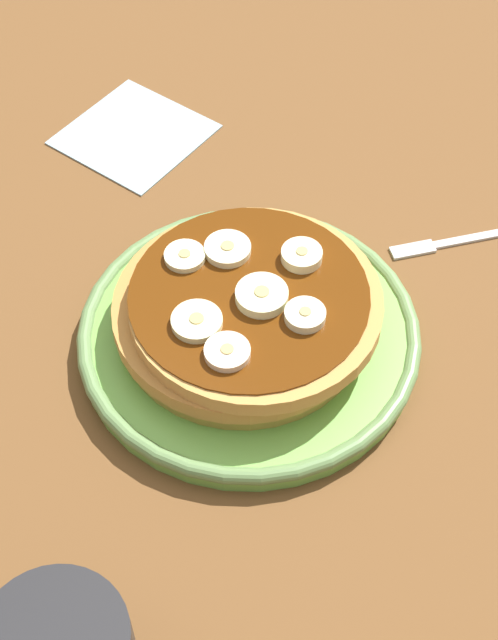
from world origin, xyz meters
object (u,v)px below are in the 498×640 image
object	(u,v)px
fork	(460,240)
banana_slice_4	(227,352)
banana_slice_0	(258,301)
banana_slice_6	(228,250)
pancake_stack	(247,311)
banana_slice_2	(306,314)
napkin	(134,134)
banana_slice_1	(185,257)
banana_slice_3	(302,256)
banana_slice_5	(197,322)
plate	(249,335)

from	to	relation	value
fork	banana_slice_4	bearing A→B (deg)	-109.59
banana_slice_0	banana_slice_6	size ratio (longest dim) A/B	1.09
pancake_stack	banana_slice_6	distance (cm)	4.56
banana_slice_2	napkin	bearing A→B (deg)	149.20
napkin	fork	xyz separation A→B (cm)	(29.40, 2.33, 0.10)
banana_slice_0	banana_slice_1	bearing A→B (deg)	171.54
banana_slice_4	banana_slice_2	bearing A→B (deg)	61.25
banana_slice_2	banana_slice_3	distance (cm)	5.13
banana_slice_5	fork	xyz separation A→B (cm)	(10.89, 21.02, -5.54)
banana_slice_1	banana_slice_3	xyz separation A→B (cm)	(7.04, 4.02, 0.16)
banana_slice_0	banana_slice_4	distance (cm)	4.68
pancake_stack	banana_slice_0	world-z (taller)	banana_slice_0
banana_slice_4	banana_slice_5	bearing A→B (deg)	159.41
banana_slice_2	plate	bearing A→B (deg)	-177.91
plate	fork	distance (cm)	19.40
pancake_stack	banana_slice_3	size ratio (longest dim) A/B	6.50
plate	banana_slice_3	distance (cm)	6.84
banana_slice_1	banana_slice_3	distance (cm)	8.11
banana_slice_6	pancake_stack	bearing A→B (deg)	-40.40
banana_slice_0	napkin	bearing A→B (deg)	144.36
banana_slice_1	fork	size ratio (longest dim) A/B	0.29
banana_slice_3	napkin	bearing A→B (deg)	154.91
banana_slice_0	napkin	world-z (taller)	banana_slice_0
banana_slice_2	banana_slice_5	bearing A→B (deg)	-144.93
banana_slice_2	banana_slice_5	xyz separation A→B (cm)	(-5.90, -4.14, -0.07)
banana_slice_4	napkin	distance (cm)	29.79
banana_slice_2	banana_slice_5	distance (cm)	7.20
banana_slice_3	banana_slice_4	xyz separation A→B (cm)	(-0.21, -9.65, -0.13)
banana_slice_5	pancake_stack	bearing A→B (deg)	69.91
banana_slice_3	fork	bearing A→B (deg)	58.46
banana_slice_0	fork	size ratio (longest dim) A/B	0.36
pancake_stack	banana_slice_4	xyz separation A→B (cm)	(1.56, -5.09, 2.19)
banana_slice_3	fork	size ratio (longest dim) A/B	0.29
napkin	banana_slice_0	bearing A→B (deg)	-35.64
banana_slice_3	banana_slice_6	size ratio (longest dim) A/B	0.88
banana_slice_1	banana_slice_2	xyz separation A→B (cm)	(9.72, -0.36, 0.10)
banana_slice_4	banana_slice_6	xyz separation A→B (cm)	(-4.59, 7.68, 0.02)
banana_slice_4	banana_slice_3	bearing A→B (deg)	88.77
banana_slice_1	fork	distance (cm)	22.80
banana_slice_6	napkin	size ratio (longest dim) A/B	0.30
plate	banana_slice_6	bearing A→B (deg)	141.51
banana_slice_1	banana_slice_5	bearing A→B (deg)	-49.60
plate	banana_slice_1	xyz separation A→B (cm)	(-5.46, 0.51, 4.71)
plate	pancake_stack	world-z (taller)	pancake_stack
banana_slice_2	napkin	distance (cm)	28.98
banana_slice_0	napkin	distance (cm)	26.63
plate	banana_slice_5	distance (cm)	6.41
plate	banana_slice_1	size ratio (longest dim) A/B	8.46
plate	banana_slice_3	size ratio (longest dim) A/B	8.47
plate	banana_slice_5	bearing A→B (deg)	-112.32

